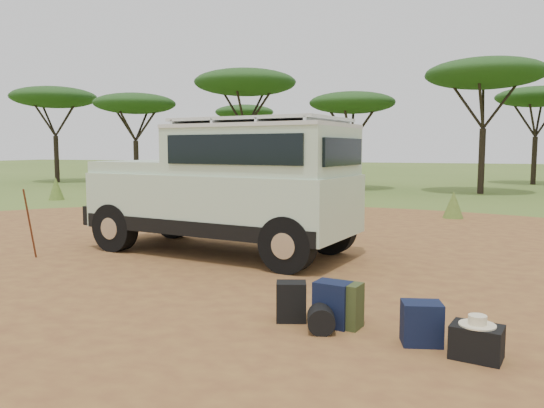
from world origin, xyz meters
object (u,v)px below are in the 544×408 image
(backpack_navy, at_px, (333,304))
(hard_case, at_px, (477,342))
(backpack_olive, at_px, (345,305))
(safari_vehicle, at_px, (229,190))
(backpack_black, at_px, (291,302))
(duffel_navy, at_px, (422,324))
(walking_staff, at_px, (30,224))

(backpack_navy, distance_m, hard_case, 1.61)
(backpack_navy, distance_m, backpack_olive, 0.14)
(backpack_olive, xyz_separation_m, hard_case, (1.40, -0.47, -0.09))
(safari_vehicle, bearing_deg, backpack_navy, -41.12)
(backpack_black, height_order, backpack_olive, backpack_olive)
(safari_vehicle, distance_m, backpack_navy, 4.63)
(duffel_navy, xyz_separation_m, hard_case, (0.53, -0.21, -0.06))
(backpack_olive, distance_m, duffel_navy, 0.90)
(backpack_black, relative_size, hard_case, 1.00)
(walking_staff, xyz_separation_m, backpack_olive, (6.21, -1.70, -0.40))
(duffel_navy, bearing_deg, backpack_navy, 151.09)
(walking_staff, bearing_deg, backpack_black, -37.32)
(backpack_navy, xyz_separation_m, duffel_navy, (1.00, -0.25, -0.03))
(backpack_olive, xyz_separation_m, duffel_navy, (0.87, -0.26, -0.03))
(backpack_black, bearing_deg, backpack_olive, -17.61)
(walking_staff, relative_size, backpack_olive, 2.63)
(duffel_navy, bearing_deg, backpack_black, 155.67)
(backpack_navy, relative_size, backpack_olive, 1.00)
(walking_staff, bearing_deg, backpack_olive, -35.61)
(backpack_navy, height_order, duffel_navy, backpack_navy)
(walking_staff, height_order, backpack_navy, walking_staff)
(safari_vehicle, xyz_separation_m, backpack_navy, (2.89, -3.48, -0.98))
(backpack_black, relative_size, duffel_navy, 1.05)
(safari_vehicle, relative_size, hard_case, 11.72)
(backpack_olive, bearing_deg, safari_vehicle, 141.71)
(backpack_navy, height_order, backpack_olive, backpack_navy)
(walking_staff, distance_m, backpack_navy, 6.32)
(walking_staff, bearing_deg, backpack_navy, -35.99)
(walking_staff, xyz_separation_m, duffel_navy, (7.08, -1.96, -0.43))
(backpack_black, relative_size, backpack_navy, 0.91)
(backpack_olive, bearing_deg, backpack_black, -168.81)
(safari_vehicle, relative_size, walking_staff, 4.07)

